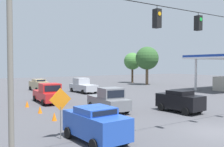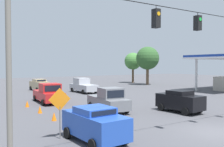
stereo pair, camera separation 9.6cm
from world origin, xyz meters
name	(u,v)px [view 1 (the left image)]	position (x,y,z in m)	size (l,w,h in m)	color
ground_plane	(217,132)	(0.00, 0.00, 0.00)	(140.00, 140.00, 0.00)	#47474C
overhead_signal_span	(214,51)	(0.03, -0.23, 4.95)	(23.85, 0.38, 7.59)	slate
pickup_truck_red_withflow_far	(49,94)	(4.78, -17.02, 0.98)	(2.51, 5.60, 2.12)	red
sedan_tan_withflow_deep	(39,85)	(1.99, -29.97, 0.95)	(2.26, 4.28, 1.82)	tan
sedan_blue_parked_shoulder	(96,123)	(7.13, -2.44, 0.98)	(2.30, 4.26, 1.87)	#234CB2
pickup_truck_grey_withflow_mid	(109,100)	(1.93, -9.39, 0.98)	(2.57, 5.18, 2.12)	slate
sedan_black_crossing_near	(180,101)	(-3.09, -5.72, 0.98)	(2.27, 4.13, 1.88)	black
pickup_truck_silver_oncoming_deep	(83,86)	(-2.68, -23.84, 0.98)	(2.49, 5.26, 2.12)	#A8AAB2
traffic_cone_nearest	(72,125)	(7.26, -5.25, 0.32)	(0.37, 0.37, 0.64)	orange
traffic_cone_second	(54,116)	(7.27, -8.40, 0.32)	(0.37, 0.37, 0.64)	orange
traffic_cone_third	(40,110)	(7.32, -11.76, 0.32)	(0.37, 0.37, 0.64)	orange
traffic_cone_fourth	(27,104)	(7.45, -15.48, 0.32)	(0.37, 0.37, 0.64)	orange
work_zone_sign	(60,103)	(8.52, -3.93, 1.99)	(1.27, 0.06, 2.84)	slate
tree_horizon_left	(132,61)	(-20.58, -35.17, 4.81)	(3.79, 3.79, 6.75)	#4C3823
tree_horizon_right	(147,58)	(-19.77, -29.29, 5.35)	(4.66, 4.66, 7.72)	brown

